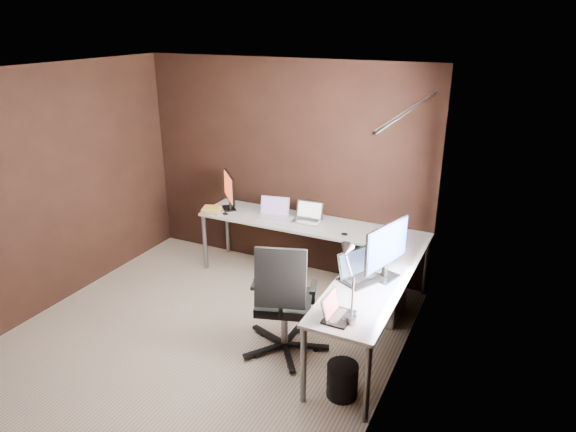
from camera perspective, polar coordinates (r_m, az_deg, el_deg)
The scene contains 15 objects.
room at distance 4.49m, azimuth -6.15°, elevation -0.21°, with size 3.60×3.60×2.50m.
desk at distance 5.33m, azimuth 4.21°, elevation -3.61°, with size 2.65×2.25×0.73m.
drawer_pedestal at distance 5.43m, azimuth 10.34°, elevation -7.86°, with size 0.42×0.50×0.60m, color silver.
monitor_left at distance 6.21m, azimuth -6.54°, elevation 2.97°, with size 0.36×0.39×0.44m.
monitor_right at distance 4.58m, azimuth 10.92°, elevation -3.48°, with size 0.23×0.61×0.52m.
laptop_white at distance 5.97m, azimuth -1.60°, elevation 0.31°, with size 0.38×0.31×0.23m.
laptop_silver at distance 5.87m, azimuth 2.24°, elevation -0.08°, with size 0.33×0.24×0.21m.
laptop_black_big at distance 4.64m, azimuth 7.91°, elevation -6.27°, with size 0.42×0.46×0.25m.
laptop_black_small at distance 4.06m, azimuth 5.33°, elevation -10.60°, with size 0.21×0.29×0.19m.
book_stack at distance 6.19m, azimuth -8.48°, elevation 0.69°, with size 0.25×0.22×0.07m.
mouse_left at distance 6.10m, azimuth -6.98°, elevation 0.25°, with size 0.08×0.05×0.03m, color black.
mouse_corner at distance 5.52m, azimuth 6.29°, elevation -2.01°, with size 0.08×0.05×0.03m, color black.
desk_lamp at distance 3.90m, azimuth 6.67°, elevation -6.23°, with size 0.19×0.23×0.62m.
office_chair at distance 4.77m, azimuth -0.47°, elevation -11.50°, with size 0.63×0.66×1.12m.
wastebasket at distance 4.41m, azimuth 6.05°, elevation -17.69°, with size 0.26×0.26×0.30m, color black.
Camera 1 is at (2.57, -3.48, 2.91)m, focal length 32.00 mm.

